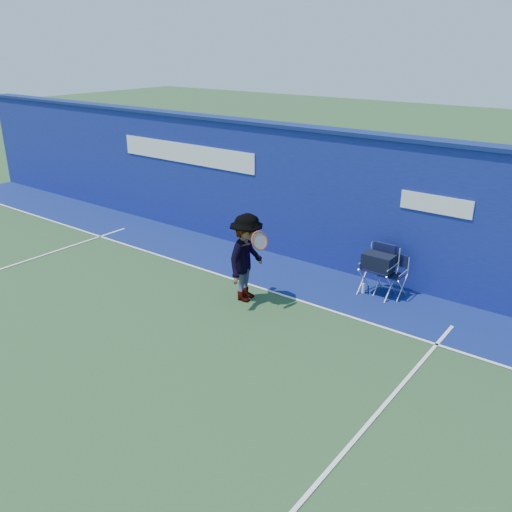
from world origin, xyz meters
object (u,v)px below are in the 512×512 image
Objects in this scene: directors_chair_right at (391,283)px; tennis_player at (247,258)px; directors_chair_left at (378,274)px; water_bottle at (363,288)px.

tennis_player is at bearing -139.37° from directors_chair_right.
directors_chair_left is 4.74× the size of water_bottle.
tennis_player reaches higher than water_bottle.
directors_chair_right is 0.47× the size of tennis_player.
tennis_player is (-1.73, -1.64, 0.78)m from water_bottle.
tennis_player is at bearing -137.85° from directors_chair_left.
directors_chair_right is at bearing 25.13° from directors_chair_left.
directors_chair_right is (0.24, 0.11, -0.17)m from directors_chair_left.
directors_chair_left is at bearing 30.69° from water_bottle.
water_bottle is (-0.23, -0.14, -0.33)m from directors_chair_left.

